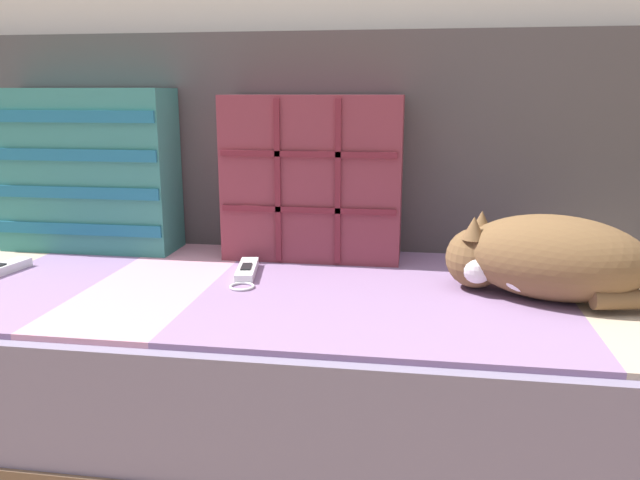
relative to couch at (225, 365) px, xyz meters
The scene contains 6 objects.
couch is the anchor object (origin of this frame).
sofa_backrest 0.55m from the couch, 90.00° to the left, with size 1.88×0.14×0.50m.
throw_pillow_quilted 0.45m from the couch, 47.40° to the left, with size 0.39×0.14×0.36m.
throw_pillow_striped 0.56m from the couch, 154.77° to the left, with size 0.41×0.14×0.37m.
sleeping_cat 0.67m from the couch, ahead, with size 0.39×0.27×0.15m.
game_remote_far 0.21m from the couch, ahead, with size 0.07×0.19×0.02m.
Camera 1 is at (0.39, -1.02, 0.76)m, focal length 35.00 mm.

